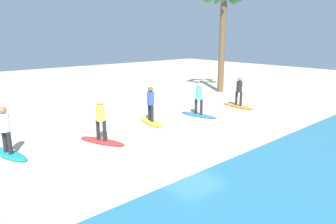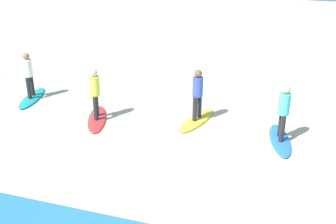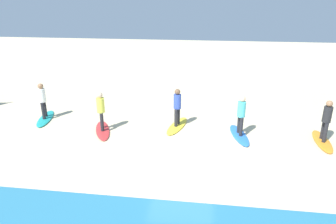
{
  "view_description": "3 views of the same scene",
  "coord_description": "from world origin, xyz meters",
  "px_view_note": "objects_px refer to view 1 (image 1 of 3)",
  "views": [
    {
      "loc": [
        8.86,
        8.63,
        4.03
      ],
      "look_at": [
        0.56,
        -0.89,
        0.81
      ],
      "focal_mm": 32.17,
      "sensor_mm": 36.0,
      "label": 1
    },
    {
      "loc": [
        -2.24,
        9.33,
        5.57
      ],
      "look_at": [
        0.82,
        -0.36,
        1.08
      ],
      "focal_mm": 43.61,
      "sensor_mm": 36.0,
      "label": 2
    },
    {
      "loc": [
        -0.77,
        10.06,
        5.42
      ],
      "look_at": [
        0.84,
        -2.16,
        0.72
      ],
      "focal_mm": 32.77,
      "sensor_mm": 36.0,
      "label": 3
    }
  ],
  "objects_px": {
    "surfer_yellow": "(151,101)",
    "surfer_teal": "(5,127)",
    "surfer_orange": "(239,89)",
    "palm_tree": "(224,4)",
    "surfboard_blue": "(198,115)",
    "surfboard_yellow": "(151,122)",
    "surfer_red": "(100,116)",
    "surfboard_teal": "(9,154)",
    "surfboard_orange": "(238,106)",
    "surfboard_red": "(102,141)",
    "surfer_blue": "(199,96)"
  },
  "relations": [
    {
      "from": "surfer_yellow",
      "to": "surfboard_teal",
      "type": "distance_m",
      "value": 6.26
    },
    {
      "from": "surfboard_yellow",
      "to": "palm_tree",
      "type": "distance_m",
      "value": 11.17
    },
    {
      "from": "surfer_blue",
      "to": "surfer_red",
      "type": "xyz_separation_m",
      "value": [
        5.73,
        0.27,
        0.0
      ]
    },
    {
      "from": "surfboard_orange",
      "to": "surfboard_teal",
      "type": "bearing_deg",
      "value": -90.61
    },
    {
      "from": "surfer_blue",
      "to": "palm_tree",
      "type": "xyz_separation_m",
      "value": [
        -6.24,
        -3.7,
        5.06
      ]
    },
    {
      "from": "surfboard_blue",
      "to": "surfboard_red",
      "type": "relative_size",
      "value": 1.0
    },
    {
      "from": "surfboard_red",
      "to": "surfboard_teal",
      "type": "relative_size",
      "value": 1.0
    },
    {
      "from": "surfboard_blue",
      "to": "surfer_red",
      "type": "distance_m",
      "value": 5.82
    },
    {
      "from": "surfer_teal",
      "to": "surfboard_red",
      "type": "bearing_deg",
      "value": 163.1
    },
    {
      "from": "surfboard_blue",
      "to": "palm_tree",
      "type": "bearing_deg",
      "value": 109.76
    },
    {
      "from": "surfer_orange",
      "to": "surfboard_teal",
      "type": "relative_size",
      "value": 0.78
    },
    {
      "from": "surfboard_yellow",
      "to": "surfboard_teal",
      "type": "distance_m",
      "value": 6.18
    },
    {
      "from": "surfboard_orange",
      "to": "surfer_red",
      "type": "bearing_deg",
      "value": -85.94
    },
    {
      "from": "surfer_teal",
      "to": "surfboard_teal",
      "type": "bearing_deg",
      "value": 0.0
    },
    {
      "from": "surfboard_yellow",
      "to": "surfer_yellow",
      "type": "relative_size",
      "value": 1.28
    },
    {
      "from": "surfboard_blue",
      "to": "surfer_yellow",
      "type": "xyz_separation_m",
      "value": [
        2.63,
        -0.61,
        0.99
      ]
    },
    {
      "from": "surfboard_yellow",
      "to": "surfboard_red",
      "type": "xyz_separation_m",
      "value": [
        3.1,
        0.88,
        0.0
      ]
    },
    {
      "from": "surfer_blue",
      "to": "surfer_yellow",
      "type": "height_order",
      "value": "same"
    },
    {
      "from": "surfboard_orange",
      "to": "surfboard_teal",
      "type": "xyz_separation_m",
      "value": [
        12.01,
        -0.81,
        0.0
      ]
    },
    {
      "from": "surfer_orange",
      "to": "palm_tree",
      "type": "xyz_separation_m",
      "value": [
        -3.05,
        -3.84,
        5.06
      ]
    },
    {
      "from": "surfboard_red",
      "to": "palm_tree",
      "type": "xyz_separation_m",
      "value": [
        -11.97,
        -3.97,
        6.05
      ]
    },
    {
      "from": "surfboard_teal",
      "to": "surfer_teal",
      "type": "distance_m",
      "value": 0.99
    },
    {
      "from": "surfer_orange",
      "to": "surfer_yellow",
      "type": "distance_m",
      "value": 5.87
    },
    {
      "from": "surfer_orange",
      "to": "surfer_blue",
      "type": "height_order",
      "value": "same"
    },
    {
      "from": "surfboard_red",
      "to": "surfer_blue",
      "type": "bearing_deg",
      "value": 70.94
    },
    {
      "from": "surfboard_yellow",
      "to": "palm_tree",
      "type": "bearing_deg",
      "value": 122.83
    },
    {
      "from": "surfer_yellow",
      "to": "surfer_teal",
      "type": "bearing_deg",
      "value": -0.49
    },
    {
      "from": "surfboard_teal",
      "to": "surfer_orange",
      "type": "bearing_deg",
      "value": 72.63
    },
    {
      "from": "surfboard_yellow",
      "to": "surfer_teal",
      "type": "distance_m",
      "value": 6.26
    },
    {
      "from": "surfboard_blue",
      "to": "surfboard_yellow",
      "type": "xyz_separation_m",
      "value": [
        2.63,
        -0.61,
        0.0
      ]
    },
    {
      "from": "surfer_yellow",
      "to": "surfer_teal",
      "type": "distance_m",
      "value": 6.18
    },
    {
      "from": "surfer_yellow",
      "to": "surfboard_red",
      "type": "height_order",
      "value": "surfer_yellow"
    },
    {
      "from": "surfboard_orange",
      "to": "surfer_orange",
      "type": "bearing_deg",
      "value": 0.0
    },
    {
      "from": "surfboard_blue",
      "to": "surfer_yellow",
      "type": "bearing_deg",
      "value": -114.02
    },
    {
      "from": "palm_tree",
      "to": "surfboard_orange",
      "type": "bearing_deg",
      "value": 51.61
    },
    {
      "from": "surfboard_orange",
      "to": "surfer_teal",
      "type": "relative_size",
      "value": 1.28
    },
    {
      "from": "surfboard_red",
      "to": "surfer_red",
      "type": "relative_size",
      "value": 1.28
    },
    {
      "from": "surfer_red",
      "to": "surfboard_teal",
      "type": "xyz_separation_m",
      "value": [
        3.09,
        -0.94,
        -0.99
      ]
    },
    {
      "from": "surfer_red",
      "to": "palm_tree",
      "type": "bearing_deg",
      "value": -161.65
    },
    {
      "from": "surfer_yellow",
      "to": "surfer_teal",
      "type": "relative_size",
      "value": 1.0
    },
    {
      "from": "surfer_blue",
      "to": "surfboard_orange",
      "type": "bearing_deg",
      "value": 177.38
    },
    {
      "from": "surfboard_blue",
      "to": "surfboard_teal",
      "type": "relative_size",
      "value": 1.0
    },
    {
      "from": "palm_tree",
      "to": "surfer_orange",
      "type": "bearing_deg",
      "value": 51.61
    },
    {
      "from": "surfer_orange",
      "to": "surfboard_blue",
      "type": "bearing_deg",
      "value": -2.62
    },
    {
      "from": "surfboard_blue",
      "to": "surfboard_yellow",
      "type": "distance_m",
      "value": 2.7
    },
    {
      "from": "surfboard_blue",
      "to": "surfer_blue",
      "type": "bearing_deg",
      "value": -10.9
    },
    {
      "from": "surfer_orange",
      "to": "surfboard_yellow",
      "type": "relative_size",
      "value": 0.78
    },
    {
      "from": "surfer_yellow",
      "to": "palm_tree",
      "type": "xyz_separation_m",
      "value": [
        -8.87,
        -3.08,
        5.06
      ]
    },
    {
      "from": "surfer_yellow",
      "to": "surfer_red",
      "type": "distance_m",
      "value": 3.22
    },
    {
      "from": "surfboard_yellow",
      "to": "surfer_teal",
      "type": "bearing_deg",
      "value": -76.83
    }
  ]
}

